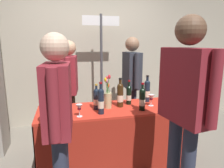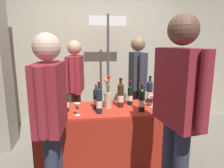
{
  "view_description": "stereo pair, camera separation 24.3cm",
  "coord_description": "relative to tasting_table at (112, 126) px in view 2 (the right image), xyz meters",
  "views": [
    {
      "loc": [
        -0.57,
        -2.31,
        1.55
      ],
      "look_at": [
        0.0,
        0.0,
        1.06
      ],
      "focal_mm": 32.56,
      "sensor_mm": 36.0,
      "label": 1
    },
    {
      "loc": [
        -0.33,
        -2.36,
        1.55
      ],
      "look_at": [
        0.0,
        0.0,
        1.06
      ],
      "focal_mm": 32.56,
      "sensor_mm": 36.0,
      "label": 2
    }
  ],
  "objects": [
    {
      "name": "ground_plane",
      "position": [
        0.0,
        0.0,
        -0.52
      ],
      "size": [
        12.0,
        12.0,
        0.0
      ],
      "primitive_type": "plane",
      "color": "gray"
    },
    {
      "name": "back_partition",
      "position": [
        0.0,
        1.59,
        0.87
      ],
      "size": [
        6.74,
        0.12,
        2.77
      ],
      "primitive_type": "cube",
      "color": "#B2A893",
      "rests_on": "ground_plane"
    },
    {
      "name": "tasting_table",
      "position": [
        0.0,
        0.0,
        0.0
      ],
      "size": [
        1.78,
        0.63,
        0.76
      ],
      "color": "red",
      "rests_on": "ground_plane"
    },
    {
      "name": "featured_wine_bottle",
      "position": [
        -0.54,
        -0.06,
        0.37
      ],
      "size": [
        0.07,
        0.07,
        0.31
      ],
      "color": "black",
      "rests_on": "tasting_table"
    },
    {
      "name": "display_bottle_0",
      "position": [
        0.11,
        0.03,
        0.4
      ],
      "size": [
        0.08,
        0.08,
        0.36
      ],
      "color": "#38230F",
      "rests_on": "tasting_table"
    },
    {
      "name": "display_bottle_1",
      "position": [
        0.33,
        -0.17,
        0.38
      ],
      "size": [
        0.07,
        0.07,
        0.33
      ],
      "color": "black",
      "rests_on": "tasting_table"
    },
    {
      "name": "display_bottle_2",
      "position": [
        0.53,
        0.16,
        0.39
      ],
      "size": [
        0.08,
        0.08,
        0.36
      ],
      "color": "#192333",
      "rests_on": "tasting_table"
    },
    {
      "name": "display_bottle_3",
      "position": [
        -0.17,
        -0.17,
        0.39
      ],
      "size": [
        0.07,
        0.07,
        0.36
      ],
      "color": "#192333",
      "rests_on": "tasting_table"
    },
    {
      "name": "display_bottle_4",
      "position": [
        0.25,
        0.1,
        0.37
      ],
      "size": [
        0.07,
        0.07,
        0.32
      ],
      "color": "black",
      "rests_on": "tasting_table"
    },
    {
      "name": "display_bottle_5",
      "position": [
        -0.19,
        -0.0,
        0.37
      ],
      "size": [
        0.07,
        0.07,
        0.31
      ],
      "color": "#192333",
      "rests_on": "tasting_table"
    },
    {
      "name": "wine_glass_near_vendor",
      "position": [
        0.5,
        -0.03,
        0.34
      ],
      "size": [
        0.08,
        0.08,
        0.15
      ],
      "color": "silver",
      "rests_on": "tasting_table"
    },
    {
      "name": "wine_glass_mid",
      "position": [
        -0.41,
        -0.2,
        0.34
      ],
      "size": [
        0.07,
        0.07,
        0.14
      ],
      "color": "silver",
      "rests_on": "tasting_table"
    },
    {
      "name": "wine_glass_near_taster",
      "position": [
        -0.06,
        0.15,
        0.34
      ],
      "size": [
        0.08,
        0.08,
        0.14
      ],
      "color": "silver",
      "rests_on": "tasting_table"
    },
    {
      "name": "flower_vase",
      "position": [
        -0.05,
        0.01,
        0.38
      ],
      "size": [
        0.09,
        0.09,
        0.42
      ],
      "color": "tan",
      "rests_on": "tasting_table"
    },
    {
      "name": "vendor_presenter",
      "position": [
        -0.46,
        0.8,
        0.43
      ],
      "size": [
        0.27,
        0.61,
        1.58
      ],
      "rotation": [
        0.0,
        0.0,
        -1.71
      ],
      "color": "#4C4233",
      "rests_on": "ground_plane"
    },
    {
      "name": "vendor_assistant",
      "position": [
        0.52,
        0.78,
        0.46
      ],
      "size": [
        0.22,
        0.59,
        1.63
      ],
      "rotation": [
        0.0,
        0.0,
        -1.6
      ],
      "color": "#2D3347",
      "rests_on": "ground_plane"
    },
    {
      "name": "taster_foreground_right",
      "position": [
        0.43,
        -0.85,
        0.56
      ],
      "size": [
        0.28,
        0.64,
        1.76
      ],
      "rotation": [
        0.0,
        0.0,
        1.72
      ],
      "color": "#2D3347",
      "rests_on": "ground_plane"
    },
    {
      "name": "taster_foreground_left",
      "position": [
        -0.62,
        -0.67,
        0.46
      ],
      "size": [
        0.24,
        0.59,
        1.62
      ],
      "rotation": [
        0.0,
        0.0,
        1.49
      ],
      "color": "#2D3347",
      "rests_on": "ground_plane"
    },
    {
      "name": "booth_signpost",
      "position": [
        0.09,
        1.13,
        0.75
      ],
      "size": [
        0.63,
        0.04,
        2.01
      ],
      "color": "#47474C",
      "rests_on": "ground_plane"
    }
  ]
}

